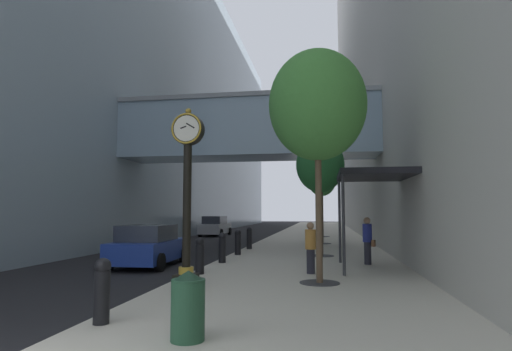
{
  "coord_description": "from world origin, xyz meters",
  "views": [
    {
      "loc": [
        4.26,
        -3.89,
        2.1
      ],
      "look_at": [
        1.07,
        15.51,
        3.79
      ],
      "focal_mm": 29.09,
      "sensor_mm": 36.0,
      "label": 1
    }
  ],
  "objects": [
    {
      "name": "bollard_nearest",
      "position": [
        0.38,
        2.99,
        0.74
      ],
      "size": [
        0.29,
        0.29,
        1.14
      ],
      "color": "black",
      "rests_on": "sidewalk_right"
    },
    {
      "name": "bollard_sixth",
      "position": [
        0.38,
        17.54,
        0.74
      ],
      "size": [
        0.29,
        0.29,
        1.14
      ],
      "color": "black",
      "rests_on": "sidewalk_right"
    },
    {
      "name": "bollard_third",
      "position": [
        0.38,
        8.81,
        0.74
      ],
      "size": [
        0.29,
        0.29,
        1.14
      ],
      "color": "black",
      "rests_on": "sidewalk_right"
    },
    {
      "name": "street_tree_mid_far",
      "position": [
        4.11,
        21.74,
        5.19
      ],
      "size": [
        2.24,
        2.24,
        6.38
      ],
      "color": "#333335",
      "rests_on": "sidewalk_right"
    },
    {
      "name": "sidewalk_right",
      "position": [
        3.58,
        30.0,
        0.07
      ],
      "size": [
        7.16,
        80.0,
        0.14
      ],
      "primitive_type": "cube",
      "color": "beige",
      "rests_on": "ground"
    },
    {
      "name": "ground_plane",
      "position": [
        0.0,
        27.0,
        0.0
      ],
      "size": [
        110.0,
        110.0,
        0.0
      ],
      "primitive_type": "plane",
      "color": "black",
      "rests_on": "ground"
    },
    {
      "name": "car_blue_mid",
      "position": [
        -2.42,
        11.31,
        0.77
      ],
      "size": [
        2.23,
        4.1,
        1.58
      ],
      "color": "navy",
      "rests_on": "ground"
    },
    {
      "name": "bollard_fourth",
      "position": [
        0.38,
        11.72,
        0.74
      ],
      "size": [
        0.29,
        0.29,
        1.14
      ],
      "color": "black",
      "rests_on": "sidewalk_right"
    },
    {
      "name": "building_block_left",
      "position": [
        -11.28,
        29.91,
        12.95
      ],
      "size": [
        23.34,
        80.0,
        26.01
      ],
      "color": "#93A8B7",
      "rests_on": "ground"
    },
    {
      "name": "trash_bin",
      "position": [
        2.18,
        2.34,
        0.68
      ],
      "size": [
        0.53,
        0.53,
        1.05
      ],
      "color": "#234C33",
      "rests_on": "sidewalk_right"
    },
    {
      "name": "street_tree_far",
      "position": [
        4.11,
        28.73,
        4.5
      ],
      "size": [
        2.19,
        2.19,
        5.65
      ],
      "color": "#333335",
      "rests_on": "sidewalk_right"
    },
    {
      "name": "pedestrian_by_clock",
      "position": [
        3.82,
        9.46,
        0.99
      ],
      "size": [
        0.43,
        0.43,
        1.61
      ],
      "color": "#23232D",
      "rests_on": "sidewalk_right"
    },
    {
      "name": "pedestrian_walking",
      "position": [
        5.84,
        12.09,
        1.06
      ],
      "size": [
        0.51,
        0.43,
        1.74
      ],
      "color": "#23232D",
      "rests_on": "sidewalk_right"
    },
    {
      "name": "storefront_awning",
      "position": [
        5.92,
        10.84,
        3.28
      ],
      "size": [
        2.4,
        3.6,
        3.3
      ],
      "color": "black",
      "rests_on": "sidewalk_right"
    },
    {
      "name": "street_tree_near",
      "position": [
        4.11,
        7.76,
        5.08
      ],
      "size": [
        2.75,
        2.75,
        6.54
      ],
      "color": "#333335",
      "rests_on": "sidewalk_right"
    },
    {
      "name": "bollard_fifth",
      "position": [
        0.38,
        14.63,
        0.74
      ],
      "size": [
        0.29,
        0.29,
        1.14
      ],
      "color": "black",
      "rests_on": "sidewalk_right"
    },
    {
      "name": "car_silver_near",
      "position": [
        -4.98,
        30.79,
        0.81
      ],
      "size": [
        2.02,
        4.52,
        1.68
      ],
      "color": "#B7BABF",
      "rests_on": "ground"
    },
    {
      "name": "street_tree_mid_near",
      "position": [
        4.11,
        14.75,
        4.14
      ],
      "size": [
        2.15,
        2.15,
        5.26
      ],
      "color": "#333335",
      "rests_on": "sidewalk_right"
    },
    {
      "name": "street_clock",
      "position": [
        0.72,
        6.52,
        2.72
      ],
      "size": [
        0.84,
        0.55,
        4.7
      ],
      "color": "black",
      "rests_on": "sidewalk_right"
    }
  ]
}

